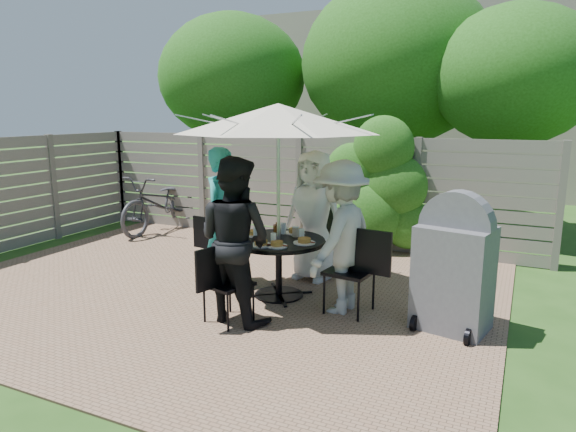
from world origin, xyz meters
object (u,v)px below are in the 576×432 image
at_px(person_left, 225,218).
at_px(bicycle, 160,203).
at_px(chair_back, 318,255).
at_px(chair_front, 228,300).
at_px(glass_back, 283,228).
at_px(person_right, 341,238).
at_px(syrup_jug, 277,231).
at_px(person_back, 314,216).
at_px(chair_left, 218,264).
at_px(bbq_grill, 454,268).
at_px(umbrella, 278,118).
at_px(glass_left, 256,232).
at_px(glass_right, 302,235).
at_px(plate_extra, 277,245).
at_px(patio_table, 279,257).
at_px(coffee_cup, 295,232).
at_px(chair_right, 350,288).
at_px(plate_front, 261,244).
at_px(person_front, 235,240).
at_px(plate_back, 295,231).
at_px(plate_right, 304,241).
at_px(plate_left, 255,233).
at_px(glass_front, 273,239).

distance_m(person_left, bicycle, 3.52).
bearing_deg(chair_back, chair_front, -1.52).
bearing_deg(glass_back, person_right, -23.50).
bearing_deg(syrup_jug, chair_back, 78.30).
distance_m(person_back, chair_left, 1.41).
xyz_separation_m(syrup_jug, bbq_grill, (2.09, -0.16, -0.14)).
relative_size(umbrella, glass_left, 19.32).
bearing_deg(glass_right, plate_extra, -109.11).
distance_m(patio_table, person_right, 0.90).
xyz_separation_m(person_right, coffee_cup, (-0.69, 0.32, -0.07)).
bearing_deg(syrup_jug, person_right, -11.20).
relative_size(person_back, syrup_jug, 10.89).
relative_size(chair_right, bbq_grill, 0.68).
distance_m(glass_left, glass_right, 0.56).
relative_size(umbrella, plate_front, 10.40).
height_order(person_right, bbq_grill, person_right).
bearing_deg(chair_right, syrup_jug, -3.90).
bearing_deg(patio_table, person_front, -97.98).
bearing_deg(chair_left, chair_right, -1.28).
relative_size(chair_front, plate_extra, 3.70).
xyz_separation_m(person_back, plate_back, (-0.07, -0.47, -0.12)).
distance_m(umbrella, syrup_jug, 1.35).
bearing_deg(chair_right, plate_back, -21.54).
xyz_separation_m(umbrella, chair_left, (-0.96, 0.13, -1.89)).
bearing_deg(person_back, syrup_jug, -94.40).
bearing_deg(chair_left, plate_extra, -15.97).
distance_m(glass_left, syrup_jug, 0.25).
relative_size(syrup_jug, bbq_grill, 0.11).
bearing_deg(person_front, chair_right, -139.34).
bearing_deg(coffee_cup, plate_front, -107.76).
distance_m(glass_right, syrup_jug, 0.32).
height_order(plate_back, glass_back, glass_back).
distance_m(person_back, person_front, 1.66).
bearing_deg(chair_back, plate_right, 18.97).
height_order(person_right, plate_back, person_right).
distance_m(person_front, plate_front, 0.49).
relative_size(plate_extra, bicycle, 0.12).
bearing_deg(plate_extra, plate_right, 51.05).
distance_m(chair_left, plate_front, 1.14).
bearing_deg(person_back, umbrella, -90.00).
relative_size(bicycle, bbq_grill, 1.41).
xyz_separation_m(chair_back, glass_back, (-0.20, -0.69, 0.50)).
bearing_deg(glass_right, person_right, -18.40).
xyz_separation_m(person_right, plate_left, (-1.18, 0.17, -0.11)).
xyz_separation_m(person_left, glass_left, (0.55, -0.18, -0.10)).
relative_size(glass_left, glass_front, 1.00).
relative_size(person_right, glass_right, 12.30).
distance_m(glass_left, bicycle, 4.06).
bearing_deg(glass_front, person_back, 87.52).
bearing_deg(glass_back, patio_table, -75.98).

